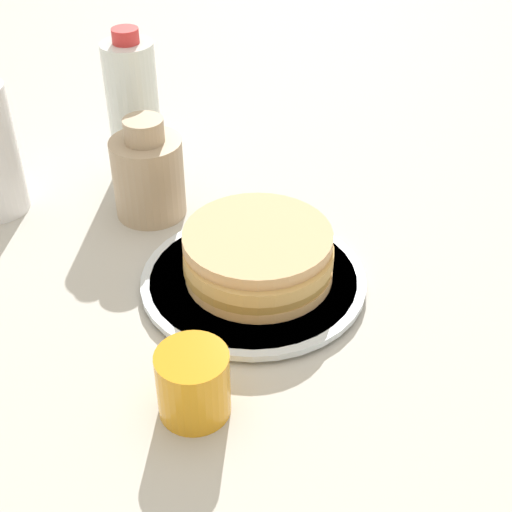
% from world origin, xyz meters
% --- Properties ---
extents(ground_plane, '(4.00, 4.00, 0.00)m').
position_xyz_m(ground_plane, '(0.00, 0.00, 0.00)').
color(ground_plane, '#BCB7AD').
extents(plate, '(0.24, 0.24, 0.01)m').
position_xyz_m(plate, '(0.02, -0.02, 0.01)').
color(plate, silver).
rests_on(plate, ground_plane).
extents(pancake_stack, '(0.16, 0.17, 0.05)m').
position_xyz_m(pancake_stack, '(0.02, -0.02, 0.04)').
color(pancake_stack, '#DFAD6F').
rests_on(pancake_stack, plate).
extents(juice_glass, '(0.06, 0.06, 0.07)m').
position_xyz_m(juice_glass, '(-0.03, -0.20, 0.03)').
color(juice_glass, orange).
rests_on(juice_glass, ground_plane).
extents(cream_jug, '(0.09, 0.09, 0.13)m').
position_xyz_m(cream_jug, '(-0.11, 0.12, 0.05)').
color(cream_jug, tan).
rests_on(cream_jug, ground_plane).
extents(water_bottle_mid, '(0.07, 0.07, 0.20)m').
position_xyz_m(water_bottle_mid, '(-0.14, 0.22, 0.09)').
color(water_bottle_mid, silver).
rests_on(water_bottle_mid, ground_plane).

